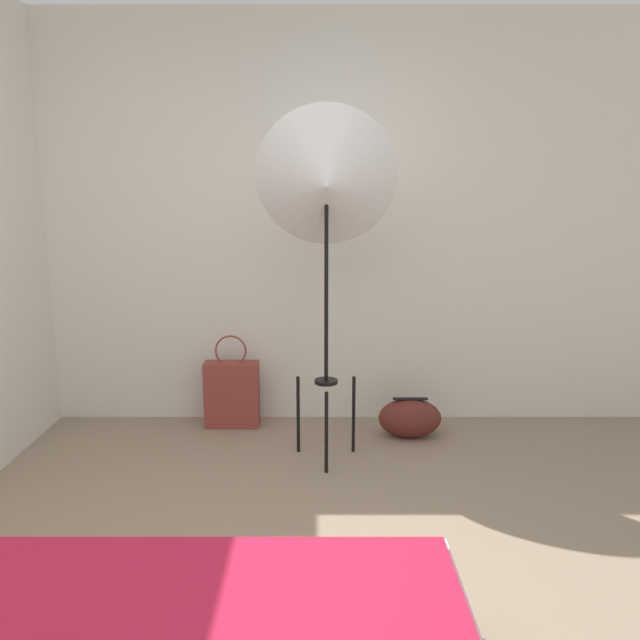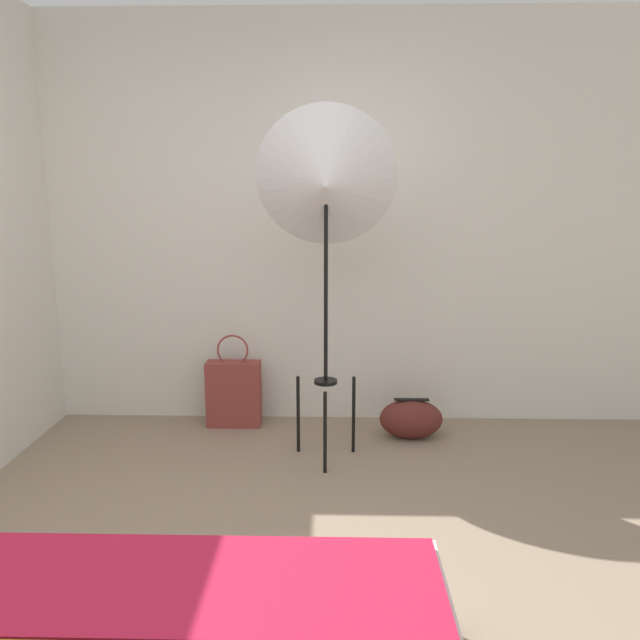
# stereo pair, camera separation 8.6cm
# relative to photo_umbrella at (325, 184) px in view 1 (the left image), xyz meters

# --- Properties ---
(wall_back) EXTENTS (8.00, 0.05, 2.60)m
(wall_back) POSITION_rel_photo_umbrella_xyz_m (-0.47, 0.69, -0.25)
(wall_back) COLOR silver
(wall_back) RESTS_ON ground_plane
(photo_umbrella) EXTENTS (0.78, 0.41, 1.96)m
(photo_umbrella) POSITION_rel_photo_umbrella_xyz_m (0.00, 0.00, 0.00)
(photo_umbrella) COLOR black
(photo_umbrella) RESTS_ON ground_plane
(tote_bag) EXTENTS (0.35, 0.14, 0.61)m
(tote_bag) POSITION_rel_photo_umbrella_xyz_m (-0.61, 0.51, -1.32)
(tote_bag) COLOR brown
(tote_bag) RESTS_ON ground_plane
(duffel_bag) EXTENTS (0.39, 0.24, 0.25)m
(duffel_bag) POSITION_rel_photo_umbrella_xyz_m (0.53, 0.32, -1.42)
(duffel_bag) COLOR #5B231E
(duffel_bag) RESTS_ON ground_plane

